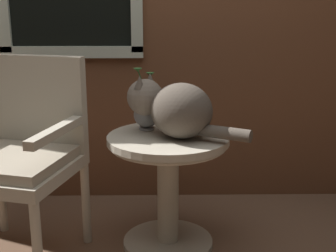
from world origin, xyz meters
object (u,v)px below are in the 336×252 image
wicker_side_table (168,171)px  pewter_vase_with_ivy (146,111)px  wicker_chair (19,147)px  cat (175,108)px

wicker_side_table → pewter_vase_with_ivy: size_ratio=1.87×
wicker_chair → pewter_vase_with_ivy: (0.61, 0.18, 0.14)m
wicker_side_table → wicker_chair: (-0.72, -0.06, 0.15)m
wicker_chair → pewter_vase_with_ivy: wicker_chair is taller
wicker_chair → pewter_vase_with_ivy: 0.65m
wicker_side_table → wicker_chair: wicker_chair is taller
cat → pewter_vase_with_ivy: size_ratio=1.82×
cat → pewter_vase_with_ivy: bearing=134.7°
cat → pewter_vase_with_ivy: (-0.14, 0.14, -0.05)m
wicker_side_table → wicker_chair: bearing=-175.5°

